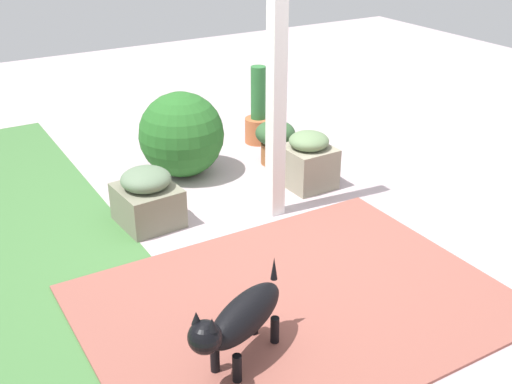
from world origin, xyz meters
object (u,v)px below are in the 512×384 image
(dog, at_px, (240,319))
(round_shrub, at_px, (181,134))
(porch_pillar, at_px, (277,74))
(terracotta_pot_broad, at_px, (275,139))
(terracotta_pot_tall, at_px, (258,116))
(stone_planter_mid, at_px, (147,198))
(stone_planter_nearest, at_px, (308,161))

(dog, bearing_deg, round_shrub, -18.02)
(porch_pillar, bearing_deg, terracotta_pot_broad, -32.35)
(terracotta_pot_broad, bearing_deg, porch_pillar, 147.65)
(porch_pillar, distance_m, terracotta_pot_tall, 1.67)
(porch_pillar, height_order, stone_planter_mid, porch_pillar)
(stone_planter_nearest, relative_size, dog, 0.68)
(terracotta_pot_tall, xyz_separation_m, dog, (-2.65, 1.69, 0.02))
(porch_pillar, relative_size, stone_planter_nearest, 4.60)
(stone_planter_mid, relative_size, terracotta_pot_tall, 0.64)
(porch_pillar, distance_m, stone_planter_mid, 1.27)
(terracotta_pot_broad, xyz_separation_m, dog, (-2.14, 1.56, 0.06))
(stone_planter_mid, xyz_separation_m, terracotta_pot_broad, (0.47, -1.38, 0.02))
(terracotta_pot_broad, relative_size, terracotta_pot_tall, 0.53)
(porch_pillar, relative_size, terracotta_pot_broad, 5.51)
(stone_planter_nearest, height_order, round_shrub, round_shrub)
(stone_planter_mid, xyz_separation_m, round_shrub, (0.67, -0.59, 0.15))
(round_shrub, xyz_separation_m, terracotta_pot_broad, (-0.20, -0.80, -0.13))
(stone_planter_nearest, xyz_separation_m, round_shrub, (0.73, 0.77, 0.14))
(stone_planter_mid, xyz_separation_m, dog, (-1.66, 0.17, 0.08))
(round_shrub, bearing_deg, porch_pillar, -164.02)
(terracotta_pot_tall, distance_m, dog, 3.15)
(dog, bearing_deg, stone_planter_mid, -5.99)
(round_shrub, bearing_deg, stone_planter_nearest, -133.46)
(stone_planter_nearest, xyz_separation_m, dog, (-1.60, 1.54, 0.06))
(porch_pillar, height_order, dog, porch_pillar)
(porch_pillar, bearing_deg, dog, 141.84)
(porch_pillar, height_order, terracotta_pot_broad, porch_pillar)
(stone_planter_mid, bearing_deg, porch_pillar, -110.72)
(stone_planter_nearest, bearing_deg, terracotta_pot_tall, -8.49)
(round_shrub, bearing_deg, terracotta_pot_tall, -71.41)
(stone_planter_nearest, height_order, dog, dog)
(porch_pillar, xyz_separation_m, terracotta_pot_tall, (1.32, -0.64, -0.80))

